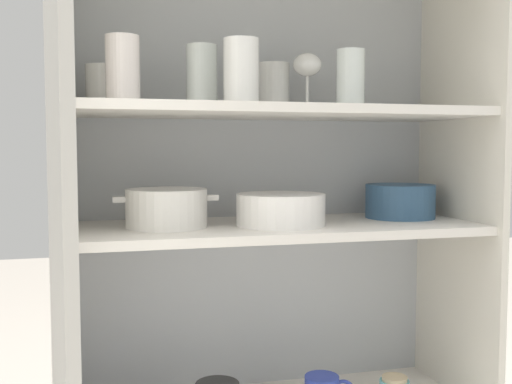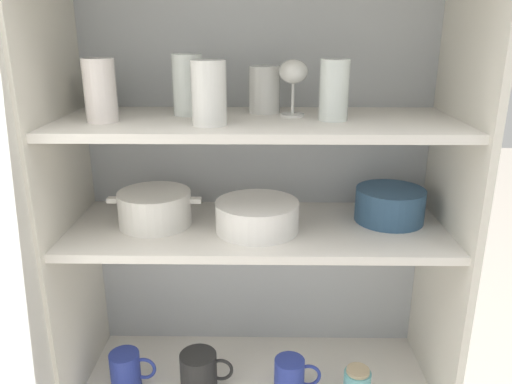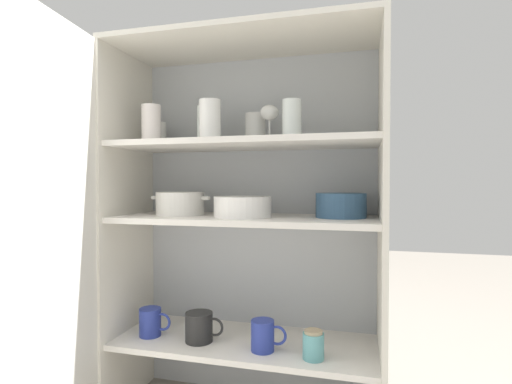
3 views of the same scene
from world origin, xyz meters
name	(u,v)px [view 1 (image 1 of 3)]	position (x,y,z in m)	size (l,w,h in m)	color
cupboard_back_panel	(257,237)	(0.00, 0.35, 0.66)	(0.96, 0.02, 1.33)	#B2B7BC
cupboard_side_left	(65,258)	(-0.47, 0.17, 0.66)	(0.02, 0.38, 1.33)	silver
cupboard_side_right	(456,241)	(0.47, 0.17, 0.66)	(0.02, 0.38, 1.33)	silver
shelf_board_middle	(277,228)	(0.00, 0.17, 0.71)	(0.92, 0.34, 0.02)	silver
shelf_board_upper	(278,112)	(0.00, 0.17, 0.98)	(0.92, 0.34, 0.02)	silver
cupboard_door	(61,310)	(-0.45, -0.26, 0.66)	(0.07, 0.48, 1.33)	silver
tumbler_glass_0	(202,77)	(-0.17, 0.22, 1.06)	(0.07, 0.07, 0.14)	white
tumbler_glass_1	(101,86)	(-0.39, 0.26, 1.04)	(0.07, 0.07, 0.09)	white
tumbler_glass_2	(274,87)	(0.02, 0.26, 1.04)	(0.08, 0.08, 0.11)	white
tumbler_glass_3	(241,72)	(-0.10, 0.10, 1.06)	(0.08, 0.08, 0.14)	white
tumbler_glass_4	(350,79)	(0.17, 0.16, 1.06)	(0.07, 0.07, 0.14)	white
tumbler_glass_5	(123,70)	(-0.35, 0.13, 1.06)	(0.07, 0.07, 0.14)	silver
wine_glass_0	(307,68)	(0.08, 0.21, 1.08)	(0.07, 0.07, 0.13)	white
plate_stack_white	(279,210)	(0.00, 0.15, 0.76)	(0.20, 0.20, 0.07)	white
mixing_bowl_large	(400,200)	(0.33, 0.21, 0.77)	(0.17, 0.17, 0.08)	#33567A
casserole_dish	(167,208)	(-0.25, 0.18, 0.76)	(0.23, 0.18, 0.08)	white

